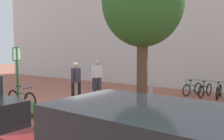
% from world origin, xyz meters
% --- Properties ---
extents(ground_plane, '(60.00, 60.00, 0.00)m').
position_xyz_m(ground_plane, '(0.00, 0.00, 0.00)').
color(ground_plane, '#9E5B47').
extents(building_facade, '(28.00, 1.20, 10.00)m').
position_xyz_m(building_facade, '(0.00, 7.05, 5.00)').
color(building_facade, silver).
rests_on(building_facade, ground).
extents(planter_strip, '(7.00, 1.10, 0.16)m').
position_xyz_m(planter_strip, '(0.56, -1.73, 0.08)').
color(planter_strip, '#336028').
rests_on(planter_strip, ground).
extents(tree_sidewalk, '(2.08, 2.08, 4.61)m').
position_xyz_m(tree_sidewalk, '(3.91, -1.70, 3.42)').
color(tree_sidewalk, brown).
rests_on(tree_sidewalk, ground).
extents(parking_sign_post, '(0.08, 0.36, 2.37)m').
position_xyz_m(parking_sign_post, '(-1.43, -1.73, 1.55)').
color(parking_sign_post, '#2D7238').
rests_on(parking_sign_post, ground).
extents(bike_at_sign, '(1.68, 0.42, 0.86)m').
position_xyz_m(bike_at_sign, '(-1.41, -1.59, 0.35)').
color(bike_at_sign, black).
rests_on(bike_at_sign, ground).
extents(bike_rack_cluster, '(3.20, 1.79, 0.83)m').
position_xyz_m(bike_rack_cluster, '(4.54, 4.74, 0.35)').
color(bike_rack_cluster, '#99999E').
rests_on(bike_rack_cluster, ground).
extents(bollard_steel, '(0.16, 0.16, 0.90)m').
position_xyz_m(bollard_steel, '(2.17, 2.50, 0.45)').
color(bollard_steel, '#ADADB2').
rests_on(bollard_steel, ground).
extents(person_casual_tan, '(0.44, 0.56, 1.72)m').
position_xyz_m(person_casual_tan, '(-0.86, 2.50, 0.98)').
color(person_casual_tan, '#383342').
rests_on(person_casual_tan, ground).
extents(person_shirt_blue, '(0.31, 0.61, 1.72)m').
position_xyz_m(person_shirt_blue, '(-1.71, 3.41, 0.98)').
color(person_shirt_blue, '#2D2D38').
rests_on(person_shirt_blue, ground).
extents(person_suited_navy, '(0.33, 0.60, 1.72)m').
position_xyz_m(person_suited_navy, '(-0.50, 0.52, 0.98)').
color(person_suited_navy, black).
rests_on(person_suited_navy, ground).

